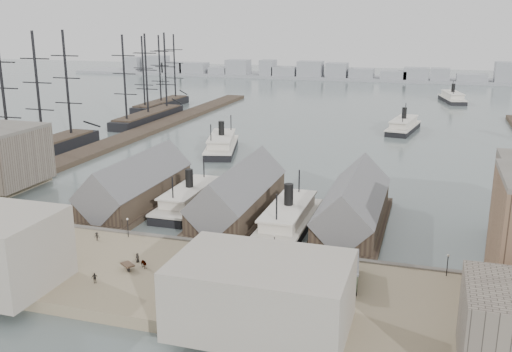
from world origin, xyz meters
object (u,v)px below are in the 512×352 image
(ferry_docked_west, at_px, (190,198))
(horse_cart_center, at_px, (139,264))
(tram, at_px, (350,271))
(horse_cart_right, at_px, (204,286))
(horse_cart_left, at_px, (23,234))

(ferry_docked_west, xyz_separation_m, horse_cart_center, (7.31, -38.47, 0.48))
(tram, relative_size, horse_cart_center, 2.29)
(horse_cart_right, bearing_deg, ferry_docked_west, -2.88)
(ferry_docked_west, relative_size, horse_cart_right, 6.08)
(horse_cart_center, bearing_deg, horse_cart_right, -73.05)
(horse_cart_left, bearing_deg, horse_cart_right, -88.64)
(horse_cart_right, bearing_deg, tram, -94.69)
(tram, xyz_separation_m, horse_cart_left, (-64.46, 0.78, -1.16))
(ferry_docked_west, distance_m, horse_cart_center, 39.17)
(tram, relative_size, horse_cart_right, 2.33)
(ferry_docked_west, relative_size, horse_cart_left, 5.94)
(tram, distance_m, horse_cart_left, 64.47)
(ferry_docked_west, height_order, horse_cart_center, ferry_docked_west)
(ferry_docked_west, distance_m, horse_cart_right, 47.72)
(horse_cart_center, bearing_deg, ferry_docked_west, 44.81)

